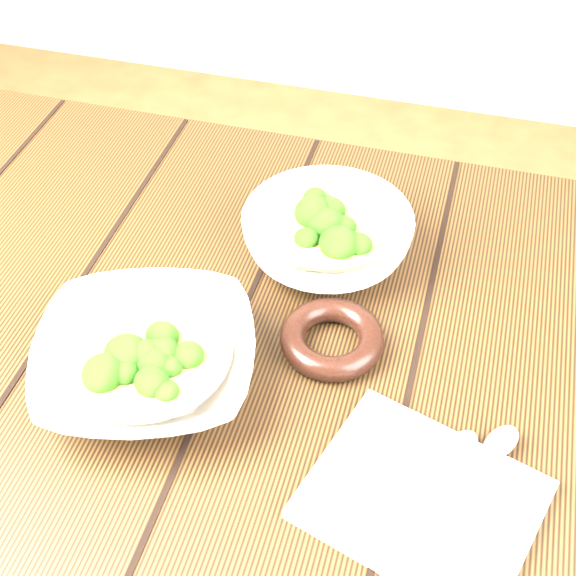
% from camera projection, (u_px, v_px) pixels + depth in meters
% --- Properties ---
extents(table, '(1.20, 0.80, 0.75)m').
position_uv_depth(table, '(251.00, 411.00, 0.96)').
color(table, '#34220F').
rests_on(table, ground).
extents(soup_bowl_front, '(0.28, 0.28, 0.07)m').
position_uv_depth(soup_bowl_front, '(146.00, 359.00, 0.82)').
color(soup_bowl_front, white).
rests_on(soup_bowl_front, table).
extents(soup_bowl_back, '(0.23, 0.23, 0.07)m').
position_uv_depth(soup_bowl_back, '(327.00, 235.00, 0.95)').
color(soup_bowl_back, white).
rests_on(soup_bowl_back, table).
extents(trivet, '(0.14, 0.14, 0.03)m').
position_uv_depth(trivet, '(332.00, 339.00, 0.86)').
color(trivet, black).
rests_on(trivet, table).
extents(napkin, '(0.24, 0.22, 0.01)m').
position_uv_depth(napkin, '(422.00, 500.00, 0.73)').
color(napkin, '#BEB39E').
rests_on(napkin, table).
extents(spoon_left, '(0.10, 0.15, 0.01)m').
position_uv_depth(spoon_left, '(437.00, 467.00, 0.75)').
color(spoon_left, '#9D978B').
rests_on(spoon_left, napkin).
extents(spoon_right, '(0.10, 0.15, 0.01)m').
position_uv_depth(spoon_right, '(481.00, 462.00, 0.75)').
color(spoon_right, '#9D978B').
rests_on(spoon_right, napkin).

